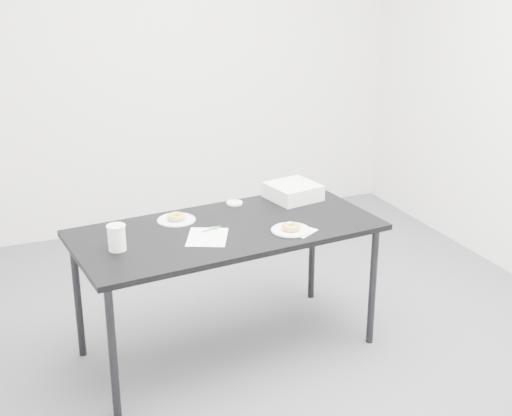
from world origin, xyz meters
name	(u,v)px	position (x,y,z in m)	size (l,w,h in m)	color
floor	(255,340)	(0.00, 0.00, 0.00)	(4.00, 4.00, 0.00)	#4C4D51
wall_back	(153,58)	(0.00, 2.00, 1.35)	(4.00, 0.02, 2.70)	silver
table	(227,237)	(-0.17, -0.02, 0.68)	(1.68, 0.90, 0.74)	black
scorecard	(207,237)	(-0.31, -0.11, 0.74)	(0.20, 0.25, 0.00)	white
logo_patch	(214,228)	(-0.24, -0.01, 0.74)	(0.04, 0.04, 0.00)	green
pen	(211,229)	(-0.26, -0.02, 0.74)	(0.01, 0.01, 0.12)	#0B7E69
napkin	(299,231)	(0.17, -0.22, 0.74)	(0.15, 0.15, 0.00)	white
plate_near	(291,230)	(0.12, -0.20, 0.74)	(0.21, 0.21, 0.01)	white
donut_near	(291,227)	(0.12, -0.20, 0.76)	(0.10, 0.10, 0.03)	gold
plate_far	(176,220)	(-0.39, 0.18, 0.74)	(0.21, 0.21, 0.01)	white
donut_far	(176,217)	(-0.39, 0.18, 0.76)	(0.10, 0.10, 0.03)	gold
coffee_cup	(117,238)	(-0.77, -0.09, 0.80)	(0.09, 0.09, 0.13)	white
cup_lid	(234,203)	(0.00, 0.31, 0.74)	(0.09, 0.09, 0.01)	white
bakery_box	(293,191)	(0.36, 0.26, 0.78)	(0.27, 0.27, 0.09)	silver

